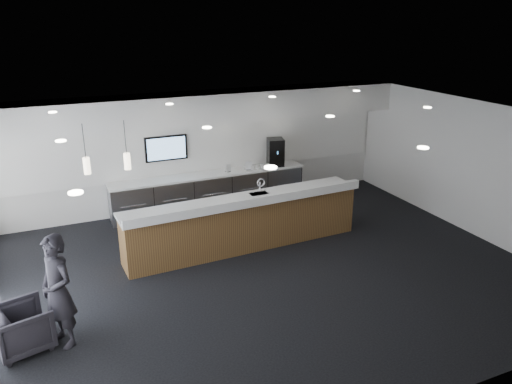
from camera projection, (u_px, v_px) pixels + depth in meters
name	position (u px, v px, depth m)	size (l,w,h in m)	color
ground	(270.00, 271.00, 9.79)	(10.00, 10.00, 0.00)	black
ceiling	(272.00, 120.00, 8.78)	(10.00, 8.00, 0.02)	black
back_wall	(204.00, 149.00, 12.74)	(10.00, 0.02, 3.00)	white
right_wall	(472.00, 168.00, 11.18)	(0.02, 8.00, 3.00)	white
soffit_bulkhead	(208.00, 107.00, 11.96)	(10.00, 0.90, 0.70)	white
alcove_panel	(204.00, 145.00, 12.68)	(9.80, 0.06, 1.40)	white
back_credenza	(210.00, 191.00, 12.77)	(5.06, 0.66, 0.95)	gray
wall_tv	(166.00, 148.00, 12.23)	(1.05, 0.08, 0.62)	black
pendant_left	(129.00, 164.00, 8.82)	(0.12, 0.12, 0.30)	beige
pendant_right	(88.00, 169.00, 8.55)	(0.12, 0.12, 0.30)	beige
ceiling_can_lights	(272.00, 122.00, 8.79)	(7.00, 5.00, 0.02)	white
service_counter	(244.00, 222.00, 10.62)	(5.26, 1.09, 1.49)	#56371C
coffee_machine	(276.00, 152.00, 13.21)	(0.51, 0.58, 0.71)	black
info_sign_left	(228.00, 168.00, 12.70)	(0.15, 0.02, 0.20)	white
info_sign_right	(248.00, 166.00, 12.86)	(0.17, 0.02, 0.22)	white
armchair	(23.00, 328.00, 7.42)	(0.76, 0.79, 0.71)	black
lounge_guest	(58.00, 291.00, 7.37)	(0.66, 0.43, 1.79)	black
cup_0	(267.00, 166.00, 13.08)	(0.11, 0.11, 0.10)	white
cup_1	(262.00, 166.00, 13.03)	(0.11, 0.11, 0.10)	white
cup_2	(257.00, 167.00, 12.98)	(0.11, 0.11, 0.10)	white
cup_3	(253.00, 167.00, 12.92)	(0.11, 0.11, 0.10)	white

